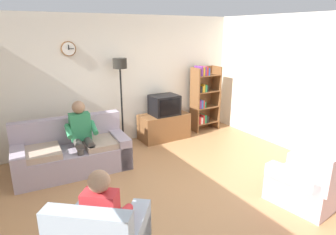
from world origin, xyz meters
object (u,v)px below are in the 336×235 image
tv (164,105)px  person_in_left_armchair (105,213)px  floor_lamp (120,78)px  person_on_couch (82,133)px  tv_stand (164,126)px  couch (72,153)px  bookshelf (203,98)px  armchair_near_bookshelf (308,184)px

tv → person_in_left_armchair: person_in_left_armchair is taller
tv → floor_lamp: 1.16m
floor_lamp → person_on_couch: (-1.04, -0.75, -0.75)m
tv_stand → couch: bearing=-166.0°
couch → tv: bearing=13.4°
floor_lamp → person_in_left_armchair: 3.44m
floor_lamp → tv_stand: bearing=-5.9°
couch → tv_stand: 2.23m
floor_lamp → person_in_left_armchair: (-1.41, -3.02, -0.85)m
person_on_couch → person_in_left_armchair: 2.30m
person_on_couch → person_in_left_armchair: size_ratio=1.11×
bookshelf → person_in_left_armchair: bearing=-139.6°
floor_lamp → tv: bearing=-7.4°
tv_stand → person_in_left_armchair: bearing=-129.0°
bookshelf → person_on_couch: 3.22m
tv_stand → person_in_left_armchair: size_ratio=0.98×
couch → floor_lamp: floor_lamp is taller
armchair_near_bookshelf → person_in_left_armchair: size_ratio=0.88×
person_on_couch → person_in_left_armchair: bearing=-99.3°
tv → tv_stand: bearing=90.0°
bookshelf → person_on_couch: size_ratio=1.28×
bookshelf → floor_lamp: 2.19m
person_in_left_armchair → armchair_near_bookshelf: bearing=-7.5°
tv_stand → tv: 0.51m
tv → person_on_couch: person_on_couch is taller
tv_stand → tv: tv is taller
armchair_near_bookshelf → tv_stand: bearing=98.1°
armchair_near_bookshelf → tv: bearing=98.2°
bookshelf → person_in_left_armchair: size_ratio=1.42×
couch → bookshelf: (3.31, 0.61, 0.50)m
tv_stand → tv: bearing=-90.0°
bookshelf → armchair_near_bookshelf: bearing=-101.3°
tv → person_on_couch: (-2.00, -0.63, -0.10)m
floor_lamp → couch: bearing=-152.2°
tv → bookshelf: size_ratio=0.38×
tv_stand → person_in_left_armchair: (-2.37, -2.92, 0.32)m
tv → armchair_near_bookshelf: bearing=-81.8°
bookshelf → tv: bearing=-175.3°
armchair_near_bookshelf → floor_lamp: bearing=112.8°
tv_stand → armchair_near_bookshelf: size_ratio=1.12×
couch → tv_stand: bearing=14.0°
armchair_near_bookshelf → bookshelf: bearing=78.7°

